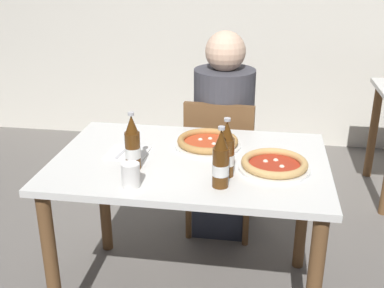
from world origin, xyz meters
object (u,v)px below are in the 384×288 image
object	(u,v)px
chair_behind_table	(221,160)
pizza_margherita_near	(208,142)
paper_cup	(131,175)
beer_bottle_left	(133,145)
diner_seated	(223,140)
pizza_marinara_far	(274,164)
beer_bottle_center	(226,152)
napkin_with_cutlery	(128,153)
beer_bottle_right	(221,162)
dining_table_main	(190,182)

from	to	relation	value
chair_behind_table	pizza_margherita_near	bearing A→B (deg)	91.01
paper_cup	beer_bottle_left	bearing A→B (deg)	102.34
diner_seated	pizza_marinara_far	world-z (taller)	diner_seated
pizza_margherita_near	pizza_marinara_far	world-z (taller)	same
beer_bottle_center	napkin_with_cutlery	size ratio (longest dim) A/B	1.30
pizza_margherita_near	beer_bottle_right	bearing A→B (deg)	-75.93
beer_bottle_left	paper_cup	size ratio (longest dim) A/B	2.60
beer_bottle_center	beer_bottle_right	bearing A→B (deg)	-97.37
beer_bottle_left	pizza_marinara_far	bearing A→B (deg)	8.13
beer_bottle_right	napkin_with_cutlery	world-z (taller)	beer_bottle_right
pizza_margherita_near	beer_bottle_center	world-z (taller)	beer_bottle_center
beer_bottle_center	beer_bottle_right	size ratio (longest dim) A/B	1.00
chair_behind_table	pizza_margherita_near	world-z (taller)	chair_behind_table
dining_table_main	napkin_with_cutlery	distance (m)	0.31
pizza_margherita_near	diner_seated	bearing A→B (deg)	86.80
chair_behind_table	diner_seated	distance (m)	0.11
diner_seated	pizza_margherita_near	bearing A→B (deg)	-93.20
beer_bottle_right	paper_cup	world-z (taller)	beer_bottle_right
beer_bottle_left	beer_bottle_center	world-z (taller)	same
dining_table_main	beer_bottle_right	distance (m)	0.36
beer_bottle_right	pizza_margherita_near	bearing A→B (deg)	104.07
beer_bottle_left	beer_bottle_right	bearing A→B (deg)	-16.05
pizza_margherita_near	beer_bottle_left	size ratio (longest dim) A/B	1.25
pizza_margherita_near	beer_bottle_center	xyz separation A→B (m)	(0.11, -0.30, 0.08)
beer_bottle_right	pizza_marinara_far	bearing A→B (deg)	42.78
diner_seated	pizza_margherita_near	size ratio (longest dim) A/B	3.92
diner_seated	beer_bottle_right	xyz separation A→B (m)	(0.07, -0.90, 0.27)
beer_bottle_left	beer_bottle_right	size ratio (longest dim) A/B	1.00
beer_bottle_left	beer_bottle_right	xyz separation A→B (m)	(0.38, -0.11, 0.00)
napkin_with_cutlery	beer_bottle_center	bearing A→B (deg)	-19.27
dining_table_main	paper_cup	world-z (taller)	paper_cup
pizza_margherita_near	paper_cup	size ratio (longest dim) A/B	3.24
beer_bottle_right	napkin_with_cutlery	bearing A→B (deg)	149.80
pizza_margherita_near	beer_bottle_right	world-z (taller)	beer_bottle_right
beer_bottle_right	diner_seated	bearing A→B (deg)	94.51
dining_table_main	paper_cup	distance (m)	0.38
chair_behind_table	beer_bottle_center	bearing A→B (deg)	100.70
diner_seated	beer_bottle_right	distance (m)	0.94
chair_behind_table	dining_table_main	bearing A→B (deg)	86.39
pizza_marinara_far	beer_bottle_center	distance (m)	0.23
dining_table_main	beer_bottle_right	world-z (taller)	beer_bottle_right
dining_table_main	paper_cup	size ratio (longest dim) A/B	12.63
chair_behind_table	beer_bottle_center	distance (m)	0.84
diner_seated	pizza_margherita_near	xyz separation A→B (m)	(-0.03, -0.51, 0.19)
beer_bottle_left	paper_cup	world-z (taller)	beer_bottle_left
napkin_with_cutlery	chair_behind_table	bearing A→B (deg)	57.98
chair_behind_table	diner_seated	world-z (taller)	diner_seated
diner_seated	beer_bottle_left	bearing A→B (deg)	-111.08
beer_bottle_left	beer_bottle_right	distance (m)	0.39
beer_bottle_center	paper_cup	world-z (taller)	beer_bottle_center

